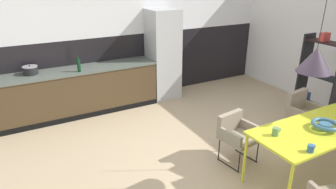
{
  "coord_description": "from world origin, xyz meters",
  "views": [
    {
      "loc": [
        -2.26,
        -2.9,
        2.58
      ],
      "look_at": [
        -0.36,
        0.61,
        0.94
      ],
      "focal_mm": 31.74,
      "sensor_mm": 36.0,
      "label": 1
    }
  ],
  "objects_px": {
    "fruit_bowl": "(325,125)",
    "cooking_pot": "(30,70)",
    "refrigerator_column": "(163,55)",
    "open_shelf_unit": "(319,77)",
    "armchair_head_of_table": "(302,109)",
    "pendant_lamp_over_table_near": "(315,60)",
    "bottle_wine_green": "(79,65)",
    "armchair_facing_counter": "(236,131)",
    "mug_white_ceramic": "(276,132)",
    "mug_glass_clear": "(311,148)",
    "dining_table": "(321,130)"
  },
  "relations": [
    {
      "from": "mug_glass_clear",
      "to": "armchair_facing_counter",
      "type": "bearing_deg",
      "value": 92.71
    },
    {
      "from": "dining_table",
      "to": "armchair_facing_counter",
      "type": "bearing_deg",
      "value": 129.72
    },
    {
      "from": "mug_white_ceramic",
      "to": "pendant_lamp_over_table_near",
      "type": "xyz_separation_m",
      "value": [
        0.31,
        -0.13,
        0.88
      ]
    },
    {
      "from": "refrigerator_column",
      "to": "open_shelf_unit",
      "type": "height_order",
      "value": "refrigerator_column"
    },
    {
      "from": "dining_table",
      "to": "fruit_bowl",
      "type": "xyz_separation_m",
      "value": [
        -0.02,
        -0.06,
        0.1
      ]
    },
    {
      "from": "armchair_facing_counter",
      "to": "fruit_bowl",
      "type": "height_order",
      "value": "fruit_bowl"
    },
    {
      "from": "cooking_pot",
      "to": "refrigerator_column",
      "type": "bearing_deg",
      "value": -1.6
    },
    {
      "from": "bottle_wine_green",
      "to": "pendant_lamp_over_table_near",
      "type": "relative_size",
      "value": 0.24
    },
    {
      "from": "mug_white_ceramic",
      "to": "cooking_pot",
      "type": "height_order",
      "value": "cooking_pot"
    },
    {
      "from": "pendant_lamp_over_table_near",
      "to": "dining_table",
      "type": "bearing_deg",
      "value": -0.31
    },
    {
      "from": "dining_table",
      "to": "fruit_bowl",
      "type": "distance_m",
      "value": 0.12
    },
    {
      "from": "mug_white_ceramic",
      "to": "mug_glass_clear",
      "type": "xyz_separation_m",
      "value": [
        0.06,
        -0.44,
        -0.01
      ]
    },
    {
      "from": "bottle_wine_green",
      "to": "open_shelf_unit",
      "type": "relative_size",
      "value": 0.18
    },
    {
      "from": "fruit_bowl",
      "to": "pendant_lamp_over_table_near",
      "type": "relative_size",
      "value": 0.29
    },
    {
      "from": "mug_glass_clear",
      "to": "pendant_lamp_over_table_near",
      "type": "bearing_deg",
      "value": 52.77
    },
    {
      "from": "pendant_lamp_over_table_near",
      "to": "cooking_pot",
      "type": "bearing_deg",
      "value": 126.98
    },
    {
      "from": "armchair_facing_counter",
      "to": "fruit_bowl",
      "type": "bearing_deg",
      "value": 118.06
    },
    {
      "from": "armchair_head_of_table",
      "to": "cooking_pot",
      "type": "height_order",
      "value": "cooking_pot"
    },
    {
      "from": "mug_white_ceramic",
      "to": "pendant_lamp_over_table_near",
      "type": "relative_size",
      "value": 0.11
    },
    {
      "from": "refrigerator_column",
      "to": "pendant_lamp_over_table_near",
      "type": "relative_size",
      "value": 1.61
    },
    {
      "from": "armchair_head_of_table",
      "to": "cooking_pot",
      "type": "xyz_separation_m",
      "value": [
        -3.79,
        2.78,
        0.46
      ]
    },
    {
      "from": "armchair_facing_counter",
      "to": "bottle_wine_green",
      "type": "distance_m",
      "value": 3.04
    },
    {
      "from": "armchair_head_of_table",
      "to": "fruit_bowl",
      "type": "distance_m",
      "value": 1.17
    },
    {
      "from": "mug_glass_clear",
      "to": "bottle_wine_green",
      "type": "xyz_separation_m",
      "value": [
        -1.66,
        3.65,
        0.22
      ]
    },
    {
      "from": "open_shelf_unit",
      "to": "dining_table",
      "type": "bearing_deg",
      "value": -52.31
    },
    {
      "from": "fruit_bowl",
      "to": "cooking_pot",
      "type": "xyz_separation_m",
      "value": [
        -3.06,
        3.65,
        0.16
      ]
    },
    {
      "from": "armchair_facing_counter",
      "to": "open_shelf_unit",
      "type": "relative_size",
      "value": 0.44
    },
    {
      "from": "refrigerator_column",
      "to": "open_shelf_unit",
      "type": "xyz_separation_m",
      "value": [
        2.0,
        -2.33,
        -0.13
      ]
    },
    {
      "from": "mug_white_ceramic",
      "to": "bottle_wine_green",
      "type": "xyz_separation_m",
      "value": [
        -1.6,
        3.21,
        0.22
      ]
    },
    {
      "from": "armchair_facing_counter",
      "to": "open_shelf_unit",
      "type": "bearing_deg",
      "value": -179.32
    },
    {
      "from": "mug_glass_clear",
      "to": "cooking_pot",
      "type": "height_order",
      "value": "cooking_pot"
    },
    {
      "from": "mug_glass_clear",
      "to": "open_shelf_unit",
      "type": "relative_size",
      "value": 0.07
    },
    {
      "from": "refrigerator_column",
      "to": "fruit_bowl",
      "type": "relative_size",
      "value": 5.63
    },
    {
      "from": "mug_white_ceramic",
      "to": "open_shelf_unit",
      "type": "distance_m",
      "value": 2.47
    },
    {
      "from": "mug_white_ceramic",
      "to": "armchair_facing_counter",
      "type": "bearing_deg",
      "value": 89.08
    },
    {
      "from": "open_shelf_unit",
      "to": "pendant_lamp_over_table_near",
      "type": "height_order",
      "value": "pendant_lamp_over_table_near"
    },
    {
      "from": "armchair_facing_counter",
      "to": "cooking_pot",
      "type": "relative_size",
      "value": 2.78
    },
    {
      "from": "bottle_wine_green",
      "to": "pendant_lamp_over_table_near",
      "type": "bearing_deg",
      "value": -60.28
    },
    {
      "from": "refrigerator_column",
      "to": "armchair_facing_counter",
      "type": "relative_size",
      "value": 2.67
    },
    {
      "from": "fruit_bowl",
      "to": "mug_white_ceramic",
      "type": "xyz_separation_m",
      "value": [
        -0.67,
        0.18,
        -0.01
      ]
    },
    {
      "from": "refrigerator_column",
      "to": "dining_table",
      "type": "xyz_separation_m",
      "value": [
        0.46,
        -3.52,
        -0.24
      ]
    },
    {
      "from": "cooking_pot",
      "to": "pendant_lamp_over_table_near",
      "type": "height_order",
      "value": "pendant_lamp_over_table_near"
    },
    {
      "from": "refrigerator_column",
      "to": "mug_white_ceramic",
      "type": "height_order",
      "value": "refrigerator_column"
    },
    {
      "from": "refrigerator_column",
      "to": "fruit_bowl",
      "type": "distance_m",
      "value": 3.6
    },
    {
      "from": "dining_table",
      "to": "mug_glass_clear",
      "type": "xyz_separation_m",
      "value": [
        -0.63,
        -0.31,
        0.09
      ]
    },
    {
      "from": "fruit_bowl",
      "to": "cooking_pot",
      "type": "distance_m",
      "value": 4.76
    },
    {
      "from": "cooking_pot",
      "to": "fruit_bowl",
      "type": "bearing_deg",
      "value": -49.96
    },
    {
      "from": "armchair_facing_counter",
      "to": "mug_glass_clear",
      "type": "height_order",
      "value": "mug_glass_clear"
    },
    {
      "from": "cooking_pot",
      "to": "open_shelf_unit",
      "type": "relative_size",
      "value": 0.16
    },
    {
      "from": "bottle_wine_green",
      "to": "pendant_lamp_over_table_near",
      "type": "height_order",
      "value": "pendant_lamp_over_table_near"
    }
  ]
}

